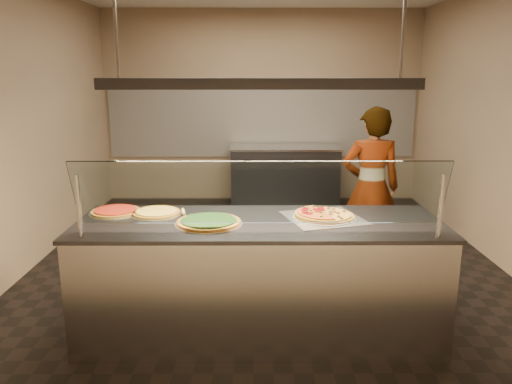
{
  "coord_description": "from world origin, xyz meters",
  "views": [
    {
      "loc": [
        -0.13,
        -5.06,
        2.02
      ],
      "look_at": [
        -0.11,
        -0.86,
        1.02
      ],
      "focal_mm": 35.0,
      "sensor_mm": 36.0,
      "label": 1
    }
  ],
  "objects_px": {
    "pizza_cheese": "(157,212)",
    "prep_table": "(284,176)",
    "half_pizza_sausage": "(338,215)",
    "pizza_spinach": "(209,222)",
    "half_pizza_pepperoni": "(310,214)",
    "heat_lamp_housing": "(260,84)",
    "sneeze_guard": "(260,194)",
    "pizza_spatula": "(189,213)",
    "worker": "(371,187)",
    "perforated_tray": "(324,217)",
    "pizza_tomato": "(116,211)",
    "serving_counter": "(259,278)"
  },
  "relations": [
    {
      "from": "pizza_spatula",
      "to": "sneeze_guard",
      "type": "bearing_deg",
      "value": -40.26
    },
    {
      "from": "heat_lamp_housing",
      "to": "pizza_spatula",
      "type": "bearing_deg",
      "value": 167.25
    },
    {
      "from": "pizza_cheese",
      "to": "prep_table",
      "type": "xyz_separation_m",
      "value": [
        1.25,
        3.78,
        -0.48
      ]
    },
    {
      "from": "serving_counter",
      "to": "pizza_spinach",
      "type": "xyz_separation_m",
      "value": [
        -0.38,
        -0.07,
        0.48
      ]
    },
    {
      "from": "serving_counter",
      "to": "perforated_tray",
      "type": "bearing_deg",
      "value": 8.88
    },
    {
      "from": "pizza_spatula",
      "to": "pizza_tomato",
      "type": "bearing_deg",
      "value": 169.33
    },
    {
      "from": "pizza_spatula",
      "to": "prep_table",
      "type": "distance_m",
      "value": 4.01
    },
    {
      "from": "perforated_tray",
      "to": "serving_counter",
      "type": "bearing_deg",
      "value": -171.12
    },
    {
      "from": "sneeze_guard",
      "to": "prep_table",
      "type": "height_order",
      "value": "sneeze_guard"
    },
    {
      "from": "half_pizza_pepperoni",
      "to": "perforated_tray",
      "type": "bearing_deg",
      "value": -0.67
    },
    {
      "from": "pizza_tomato",
      "to": "pizza_spatula",
      "type": "height_order",
      "value": "pizza_spatula"
    },
    {
      "from": "pizza_tomato",
      "to": "prep_table",
      "type": "relative_size",
      "value": 0.25
    },
    {
      "from": "serving_counter",
      "to": "pizza_tomato",
      "type": "height_order",
      "value": "pizza_tomato"
    },
    {
      "from": "pizza_cheese",
      "to": "heat_lamp_housing",
      "type": "bearing_deg",
      "value": -13.69
    },
    {
      "from": "pizza_spatula",
      "to": "prep_table",
      "type": "bearing_deg",
      "value": 75.64
    },
    {
      "from": "pizza_cheese",
      "to": "half_pizza_pepperoni",
      "type": "bearing_deg",
      "value": -5.66
    },
    {
      "from": "serving_counter",
      "to": "pizza_spinach",
      "type": "bearing_deg",
      "value": -168.96
    },
    {
      "from": "pizza_cheese",
      "to": "pizza_spatula",
      "type": "bearing_deg",
      "value": -15.61
    },
    {
      "from": "pizza_spatula",
      "to": "heat_lamp_housing",
      "type": "xyz_separation_m",
      "value": [
        0.55,
        -0.13,
        0.99
      ]
    },
    {
      "from": "sneeze_guard",
      "to": "pizza_spinach",
      "type": "relative_size",
      "value": 5.0
    },
    {
      "from": "serving_counter",
      "to": "sneeze_guard",
      "type": "xyz_separation_m",
      "value": [
        0.0,
        -0.34,
        0.76
      ]
    },
    {
      "from": "perforated_tray",
      "to": "pizza_tomato",
      "type": "distance_m",
      "value": 1.66
    },
    {
      "from": "serving_counter",
      "to": "heat_lamp_housing",
      "type": "bearing_deg",
      "value": 0.0
    },
    {
      "from": "sneeze_guard",
      "to": "perforated_tray",
      "type": "distance_m",
      "value": 0.71
    },
    {
      "from": "perforated_tray",
      "to": "prep_table",
      "type": "bearing_deg",
      "value": 90.96
    },
    {
      "from": "sneeze_guard",
      "to": "pizza_cheese",
      "type": "relative_size",
      "value": 6.3
    },
    {
      "from": "pizza_tomato",
      "to": "heat_lamp_housing",
      "type": "bearing_deg",
      "value": -11.67
    },
    {
      "from": "sneeze_guard",
      "to": "pizza_spinach",
      "type": "bearing_deg",
      "value": 144.56
    },
    {
      "from": "serving_counter",
      "to": "heat_lamp_housing",
      "type": "xyz_separation_m",
      "value": [
        0.0,
        0.0,
        1.48
      ]
    },
    {
      "from": "half_pizza_pepperoni",
      "to": "heat_lamp_housing",
      "type": "bearing_deg",
      "value": -168.5
    },
    {
      "from": "sneeze_guard",
      "to": "pizza_spinach",
      "type": "xyz_separation_m",
      "value": [
        -0.38,
        0.27,
        -0.28
      ]
    },
    {
      "from": "half_pizza_sausage",
      "to": "pizza_spinach",
      "type": "relative_size",
      "value": 0.99
    },
    {
      "from": "pizza_spinach",
      "to": "pizza_cheese",
      "type": "xyz_separation_m",
      "value": [
        -0.44,
        0.27,
        -0.0
      ]
    },
    {
      "from": "pizza_cheese",
      "to": "pizza_tomato",
      "type": "distance_m",
      "value": 0.34
    },
    {
      "from": "pizza_cheese",
      "to": "worker",
      "type": "relative_size",
      "value": 0.24
    },
    {
      "from": "pizza_cheese",
      "to": "pizza_spatula",
      "type": "distance_m",
      "value": 0.28
    },
    {
      "from": "worker",
      "to": "serving_counter",
      "type": "bearing_deg",
      "value": 51.48
    },
    {
      "from": "serving_counter",
      "to": "pizza_cheese",
      "type": "height_order",
      "value": "pizza_cheese"
    },
    {
      "from": "serving_counter",
      "to": "pizza_spatula",
      "type": "xyz_separation_m",
      "value": [
        -0.55,
        0.13,
        0.49
      ]
    },
    {
      "from": "half_pizza_sausage",
      "to": "prep_table",
      "type": "bearing_deg",
      "value": 92.58
    },
    {
      "from": "sneeze_guard",
      "to": "half_pizza_pepperoni",
      "type": "bearing_deg",
      "value": 47.27
    },
    {
      "from": "half_pizza_pepperoni",
      "to": "pizza_spinach",
      "type": "height_order",
      "value": "half_pizza_pepperoni"
    },
    {
      "from": "prep_table",
      "to": "pizza_cheese",
      "type": "bearing_deg",
      "value": -108.33
    },
    {
      "from": "half_pizza_pepperoni",
      "to": "prep_table",
      "type": "bearing_deg",
      "value": 89.34
    },
    {
      "from": "half_pizza_sausage",
      "to": "worker",
      "type": "relative_size",
      "value": 0.29
    },
    {
      "from": "half_pizza_pepperoni",
      "to": "heat_lamp_housing",
      "type": "distance_m",
      "value": 1.06
    },
    {
      "from": "half_pizza_sausage",
      "to": "pizza_spatula",
      "type": "distance_m",
      "value": 1.16
    },
    {
      "from": "sneeze_guard",
      "to": "half_pizza_sausage",
      "type": "bearing_deg",
      "value": 34.61
    },
    {
      "from": "pizza_spinach",
      "to": "serving_counter",
      "type": "bearing_deg",
      "value": 11.04
    },
    {
      "from": "sneeze_guard",
      "to": "pizza_spatula",
      "type": "height_order",
      "value": "sneeze_guard"
    }
  ]
}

